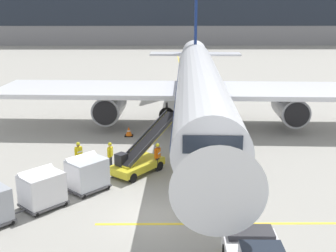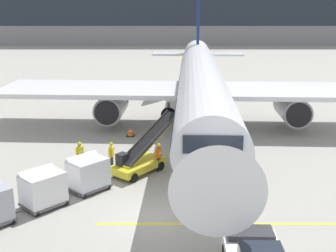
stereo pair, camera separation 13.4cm
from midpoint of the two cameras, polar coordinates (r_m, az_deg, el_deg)
ground_plane at (r=20.81m, az=-1.57°, el=-11.92°), size 600.00×600.00×0.00m
parked_airplane at (r=34.82m, az=4.41°, el=5.53°), size 33.01×42.37×14.16m
belt_loader at (r=25.63m, az=-3.70°, el=-4.27°), size 4.22×4.87×3.20m
baggage_cart_lead at (r=23.51m, az=-10.67°, el=-6.14°), size 2.54×2.55×1.91m
baggage_cart_second at (r=22.16m, az=-16.40°, el=-7.94°), size 2.54×2.55×1.91m
ground_crew_by_loader at (r=26.15m, az=-7.56°, el=-3.72°), size 0.32×0.56×1.74m
ground_crew_by_carts at (r=25.72m, az=-1.26°, el=-3.91°), size 0.38×0.52×1.74m
ground_crew_marshaller at (r=26.53m, az=-11.68°, el=-3.63°), size 0.43×0.44×1.74m
ground_crew_wingwalker at (r=24.21m, az=-11.82°, el=-5.55°), size 0.30×0.57×1.74m
safety_cone_engine_keepout at (r=32.83m, az=-5.07°, el=-0.73°), size 0.65×0.65×0.73m
apron_guidance_line_lead_in at (r=34.83m, az=4.03°, el=-0.33°), size 0.20×110.00×0.01m
apron_guidance_line_stop_bar at (r=20.31m, az=7.76°, el=-12.82°), size 12.00×0.20×0.01m
terminal_building at (r=116.43m, az=3.69°, el=15.13°), size 103.18×19.34×16.62m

